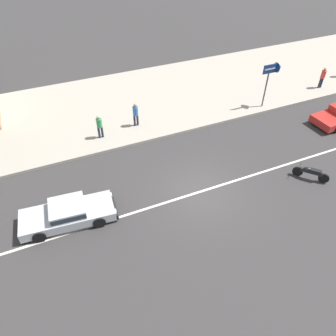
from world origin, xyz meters
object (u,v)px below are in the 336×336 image
(motorcycle_0, at_px, (311,173))
(arrow_signboard, at_px, (276,70))
(pedestrian_mid_kerb, at_px, (136,113))
(pedestrian_far_end, at_px, (323,76))
(pedestrian_near_clock, at_px, (99,125))
(sedan_silver_0, at_px, (68,213))

(motorcycle_0, xyz_separation_m, arrow_signboard, (2.60, 7.27, 2.37))
(pedestrian_mid_kerb, height_order, pedestrian_far_end, pedestrian_far_end)
(pedestrian_near_clock, bearing_deg, sedan_silver_0, -117.47)
(sedan_silver_0, bearing_deg, motorcycle_0, -9.81)
(arrow_signboard, bearing_deg, pedestrian_near_clock, 176.07)
(pedestrian_near_clock, distance_m, pedestrian_far_end, 17.42)
(sedan_silver_0, height_order, pedestrian_mid_kerb, pedestrian_mid_kerb)
(sedan_silver_0, distance_m, arrow_signboard, 16.16)
(motorcycle_0, distance_m, pedestrian_near_clock, 12.48)
(motorcycle_0, bearing_deg, pedestrian_near_clock, 139.51)
(motorcycle_0, relative_size, arrow_signboard, 0.47)
(sedan_silver_0, bearing_deg, pedestrian_near_clock, 62.53)
(arrow_signboard, xyz_separation_m, pedestrian_mid_kerb, (-9.61, 1.24, -1.72))
(pedestrian_near_clock, xyz_separation_m, pedestrian_far_end, (17.42, -0.20, 0.04))
(arrow_signboard, bearing_deg, sedan_silver_0, -161.43)
(motorcycle_0, height_order, pedestrian_mid_kerb, pedestrian_mid_kerb)
(pedestrian_near_clock, height_order, pedestrian_far_end, pedestrian_far_end)
(motorcycle_0, bearing_deg, pedestrian_mid_kerb, 129.46)
(arrow_signboard, bearing_deg, pedestrian_far_end, 6.73)
(sedan_silver_0, xyz_separation_m, pedestrian_mid_kerb, (5.55, 6.34, 0.54))
(motorcycle_0, relative_size, pedestrian_far_end, 0.92)
(motorcycle_0, distance_m, pedestrian_mid_kerb, 11.04)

